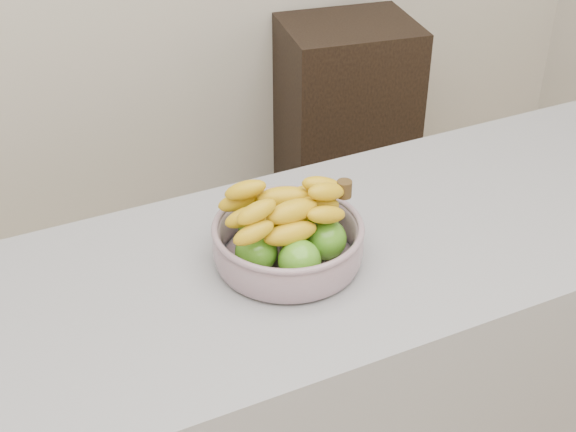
# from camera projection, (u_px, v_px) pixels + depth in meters

# --- Properties ---
(counter) EXTENTS (2.00, 0.60, 0.90)m
(counter) POSITION_uv_depth(u_px,v_px,m) (273.00, 432.00, 1.73)
(counter) COLOR gray
(counter) RESTS_ON ground
(cabinet) EXTENTS (0.51, 0.43, 0.82)m
(cabinet) POSITION_uv_depth(u_px,v_px,m) (345.00, 130.00, 2.98)
(cabinet) COLOR black
(cabinet) RESTS_ON ground
(fruit_bowl) EXTENTS (0.28, 0.28, 0.15)m
(fruit_bowl) POSITION_uv_depth(u_px,v_px,m) (288.00, 238.00, 1.46)
(fruit_bowl) COLOR #9CACBB
(fruit_bowl) RESTS_ON counter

